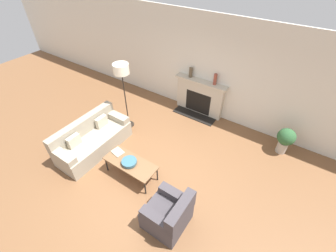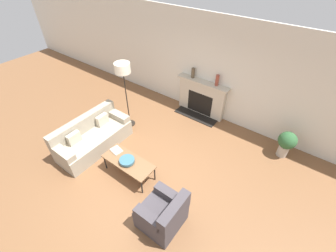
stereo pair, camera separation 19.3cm
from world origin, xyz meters
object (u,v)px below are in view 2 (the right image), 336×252
object	(u,v)px
coffee_table	(128,162)
mantel_vase_center_left	(217,80)
couch	(93,137)
bowl	(127,161)
armchair_near	(163,214)
book	(117,150)
floor_lamp	(123,73)
mantel_vase_left	(193,73)
potted_plant	(287,142)
fireplace	(201,98)

from	to	relation	value
coffee_table	mantel_vase_center_left	distance (m)	3.24
couch	bowl	xyz separation A→B (m)	(1.40, -0.14, 0.18)
armchair_near	book	size ratio (longest dim) A/B	2.87
armchair_near	floor_lamp	bearing A→B (deg)	-124.63
mantel_vase_left	mantel_vase_center_left	bearing A→B (deg)	0.00
coffee_table	bowl	xyz separation A→B (m)	(0.01, -0.03, 0.09)
couch	armchair_near	distance (m)	2.80
floor_lamp	bowl	bearing A→B (deg)	-46.74
book	potted_plant	distance (m)	4.10
armchair_near	mantel_vase_center_left	xyz separation A→B (m)	(-0.86, 3.58, 0.92)
floor_lamp	mantel_vase_left	distance (m)	2.07
coffee_table	book	size ratio (longest dim) A/B	4.05
armchair_near	fireplace	bearing A→B (deg)	-160.51
bowl	coffee_table	bearing A→B (deg)	101.35
couch	bowl	distance (m)	1.41
couch	bowl	bearing A→B (deg)	-95.86
coffee_table	mantel_vase_left	bearing A→B (deg)	95.14
armchair_near	coffee_table	distance (m)	1.44
fireplace	book	bearing A→B (deg)	-99.98
mantel_vase_center_left	potted_plant	world-z (taller)	mantel_vase_center_left
coffee_table	potted_plant	xyz separation A→B (m)	(2.69, 2.73, 0.03)
coffee_table	potted_plant	world-z (taller)	potted_plant
potted_plant	mantel_vase_left	bearing A→B (deg)	172.98
mantel_vase_left	floor_lamp	bearing A→B (deg)	-119.81
bowl	mantel_vase_left	bearing A→B (deg)	95.21
floor_lamp	couch	bearing A→B (deg)	-94.85
bowl	mantel_vase_center_left	distance (m)	3.26
book	potted_plant	xyz separation A→B (m)	(3.12, 2.66, -0.01)
couch	book	world-z (taller)	couch
mantel_vase_center_left	bowl	bearing A→B (deg)	-98.87
floor_lamp	potted_plant	bearing A→B (deg)	19.31
fireplace	coffee_table	world-z (taller)	fireplace
book	coffee_table	bearing A→B (deg)	1.70
coffee_table	fireplace	bearing A→B (deg)	88.32
armchair_near	book	world-z (taller)	armchair_near
armchair_near	mantel_vase_center_left	world-z (taller)	mantel_vase_center_left
bowl	potted_plant	world-z (taller)	potted_plant
fireplace	coffee_table	size ratio (longest dim) A/B	1.30
book	mantel_vase_center_left	distance (m)	3.27
mantel_vase_left	potted_plant	bearing A→B (deg)	-7.02
bowl	mantel_vase_center_left	size ratio (longest dim) A/B	1.06
coffee_table	mantel_vase_center_left	bearing A→B (deg)	80.91
fireplace	mantel_vase_left	size ratio (longest dim) A/B	5.45
mantel_vase_center_left	coffee_table	bearing A→B (deg)	-99.09
mantel_vase_center_left	book	bearing A→B (deg)	-107.16
fireplace	potted_plant	bearing A→B (deg)	-7.69
couch	potted_plant	size ratio (longest dim) A/B	2.66
fireplace	mantel_vase_center_left	size ratio (longest dim) A/B	5.04
bowl	mantel_vase_left	world-z (taller)	mantel_vase_left
fireplace	floor_lamp	bearing A→B (deg)	-128.29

